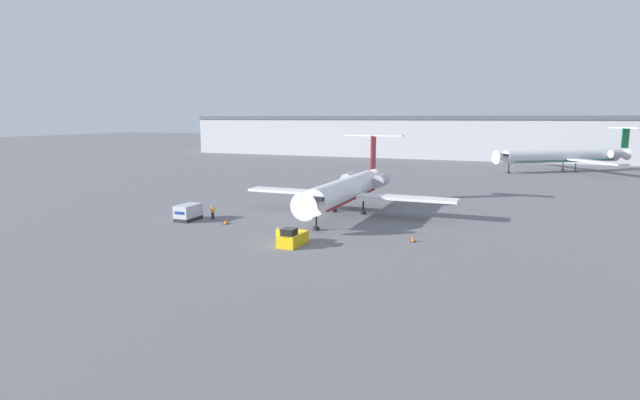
# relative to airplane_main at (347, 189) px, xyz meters

# --- Properties ---
(ground_plane) EXTENTS (600.00, 600.00, 0.00)m
(ground_plane) POSITION_rel_airplane_main_xyz_m (-0.09, -18.47, -3.43)
(ground_plane) COLOR slate
(terminal_building) EXTENTS (180.00, 16.80, 13.54)m
(terminal_building) POSITION_rel_airplane_main_xyz_m (-0.09, 101.53, 3.37)
(terminal_building) COLOR #B2B2B7
(terminal_building) RESTS_ON ground
(airplane_main) EXTENTS (29.50, 27.87, 10.36)m
(airplane_main) POSITION_rel_airplane_main_xyz_m (0.00, 0.00, 0.00)
(airplane_main) COLOR white
(airplane_main) RESTS_ON ground
(pushback_tug) EXTENTS (1.90, 4.06, 1.93)m
(pushback_tug) POSITION_rel_airplane_main_xyz_m (0.29, -18.12, -2.70)
(pushback_tug) COLOR yellow
(pushback_tug) RESTS_ON ground
(luggage_cart) EXTENTS (2.03, 3.56, 2.04)m
(luggage_cart) POSITION_rel_airplane_main_xyz_m (-17.50, -11.73, -2.40)
(luggage_cart) COLOR #232326
(luggage_cart) RESTS_ON ground
(worker_near_tug) EXTENTS (0.40, 0.25, 1.77)m
(worker_near_tug) POSITION_rel_airplane_main_xyz_m (-1.32, -18.28, -2.50)
(worker_near_tug) COLOR #232838
(worker_near_tug) RESTS_ON ground
(worker_by_wing) EXTENTS (0.40, 0.24, 1.69)m
(worker_by_wing) POSITION_rel_airplane_main_xyz_m (-7.83, -0.74, -2.55)
(worker_by_wing) COLOR #232838
(worker_by_wing) RESTS_ON ground
(worker_on_apron) EXTENTS (0.40, 0.25, 1.81)m
(worker_on_apron) POSITION_rel_airplane_main_xyz_m (-14.99, -9.96, -2.47)
(worker_on_apron) COLOR #232838
(worker_on_apron) RESTS_ON ground
(traffic_cone_left) EXTENTS (0.70, 0.70, 0.61)m
(traffic_cone_left) POSITION_rel_airplane_main_xyz_m (-11.76, -11.90, -3.14)
(traffic_cone_left) COLOR black
(traffic_cone_left) RESTS_ON ground
(traffic_cone_right) EXTENTS (0.57, 0.57, 0.67)m
(traffic_cone_right) POSITION_rel_airplane_main_xyz_m (11.59, -12.09, -3.11)
(traffic_cone_right) COLOR black
(traffic_cone_right) RESTS_ON ground
(airplane_parked_far_left) EXTENTS (33.69, 28.49, 10.56)m
(airplane_parked_far_left) POSITION_rel_airplane_main_xyz_m (31.80, 71.23, 0.41)
(airplane_parked_far_left) COLOR silver
(airplane_parked_far_left) RESTS_ON ground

